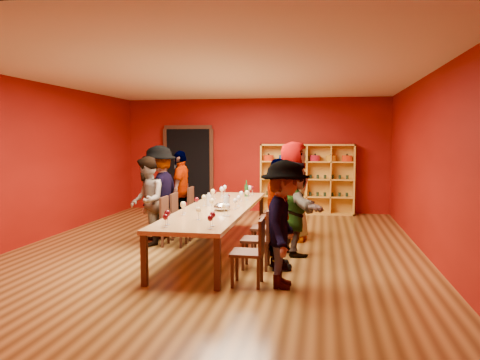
# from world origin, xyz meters

# --- Properties ---
(room_shell) EXTENTS (7.10, 9.10, 3.04)m
(room_shell) POSITION_xyz_m (0.00, 0.00, 1.50)
(room_shell) COLOR brown
(room_shell) RESTS_ON ground
(tasting_table) EXTENTS (1.10, 4.50, 0.75)m
(tasting_table) POSITION_xyz_m (0.00, 0.00, 0.70)
(tasting_table) COLOR #A47644
(tasting_table) RESTS_ON ground
(doorway) EXTENTS (1.40, 0.17, 2.30)m
(doorway) POSITION_xyz_m (-1.80, 4.43, 1.12)
(doorway) COLOR black
(doorway) RESTS_ON ground
(shelving_unit) EXTENTS (2.40, 0.40, 1.80)m
(shelving_unit) POSITION_xyz_m (1.40, 4.32, 0.98)
(shelving_unit) COLOR gold
(shelving_unit) RESTS_ON ground
(chair_person_left_2) EXTENTS (0.42, 0.42, 0.89)m
(chair_person_left_2) POSITION_xyz_m (-0.91, 0.14, 0.50)
(chair_person_left_2) COLOR #321910
(chair_person_left_2) RESTS_ON ground
(person_left_2) EXTENTS (0.67, 0.88, 1.61)m
(person_left_2) POSITION_xyz_m (-1.35, 0.14, 0.81)
(person_left_2) COLOR #5379AB
(person_left_2) RESTS_ON ground
(chair_person_left_3) EXTENTS (0.42, 0.42, 0.89)m
(chair_person_left_3) POSITION_xyz_m (-0.91, 0.71, 0.50)
(chair_person_left_3) COLOR #321910
(chair_person_left_3) RESTS_ON ground
(person_left_3) EXTENTS (0.59, 1.21, 1.81)m
(person_left_3) POSITION_xyz_m (-1.31, 0.71, 0.90)
(person_left_3) COLOR #5370AC
(person_left_3) RESTS_ON ground
(chair_person_left_4) EXTENTS (0.42, 0.42, 0.89)m
(chair_person_left_4) POSITION_xyz_m (-0.91, 1.87, 0.50)
(chair_person_left_4) COLOR #321910
(chair_person_left_4) RESTS_ON ground
(person_left_4) EXTENTS (0.49, 1.00, 1.68)m
(person_left_4) POSITION_xyz_m (-1.24, 1.87, 0.84)
(person_left_4) COLOR #5872B5
(person_left_4) RESTS_ON ground
(chair_person_right_0) EXTENTS (0.42, 0.42, 0.89)m
(chair_person_right_0) POSITION_xyz_m (0.91, -1.88, 0.50)
(chair_person_right_0) COLOR #321910
(chair_person_right_0) RESTS_ON ground
(person_right_0) EXTENTS (0.45, 1.08, 1.66)m
(person_right_0) POSITION_xyz_m (1.31, -1.88, 0.83)
(person_right_0) COLOR tan
(person_right_0) RESTS_ON ground
(chair_person_right_1) EXTENTS (0.42, 0.42, 0.89)m
(chair_person_right_1) POSITION_xyz_m (0.91, -1.05, 0.50)
(chair_person_right_1) COLOR #321910
(chair_person_right_1) RESTS_ON ground
(person_right_1) EXTENTS (0.66, 1.04, 1.65)m
(person_right_1) POSITION_xyz_m (1.15, -1.05, 0.82)
(person_right_1) COLOR tan
(person_right_1) RESTS_ON ground
(chair_person_right_2) EXTENTS (0.42, 0.42, 0.89)m
(chair_person_right_2) POSITION_xyz_m (0.91, -0.12, 0.50)
(chair_person_right_2) COLOR #321910
(chair_person_right_2) RESTS_ON ground
(person_right_2) EXTENTS (0.99, 1.50, 1.57)m
(person_right_2) POSITION_xyz_m (1.33, -0.12, 0.79)
(person_right_2) COLOR #CF8B99
(person_right_2) RESTS_ON ground
(chair_person_right_3) EXTENTS (0.42, 0.42, 0.89)m
(chair_person_right_3) POSITION_xyz_m (0.91, 1.01, 0.50)
(chair_person_right_3) COLOR #321910
(chair_person_right_3) RESTS_ON ground
(person_right_3) EXTENTS (0.62, 0.98, 1.88)m
(person_right_3) POSITION_xyz_m (1.24, 1.01, 0.94)
(person_right_3) COLOR #4F4F54
(person_right_3) RESTS_ON ground
(chair_person_right_4) EXTENTS (0.42, 0.42, 0.89)m
(chair_person_right_4) POSITION_xyz_m (0.91, 1.59, 0.50)
(chair_person_right_4) COLOR #321910
(chair_person_right_4) RESTS_ON ground
(person_right_4) EXTENTS (0.56, 0.69, 1.71)m
(person_right_4) POSITION_xyz_m (1.19, 1.59, 0.85)
(person_right_4) COLOR tan
(person_right_4) RESTS_ON ground
(wine_glass_0) EXTENTS (0.08, 0.08, 0.19)m
(wine_glass_0) POSITION_xyz_m (0.31, -0.90, 0.89)
(wine_glass_0) COLOR silver
(wine_glass_0) RESTS_ON tasting_table
(wine_glass_1) EXTENTS (0.08, 0.08, 0.19)m
(wine_glass_1) POSITION_xyz_m (0.33, 1.90, 0.89)
(wine_glass_1) COLOR silver
(wine_glass_1) RESTS_ON tasting_table
(wine_glass_2) EXTENTS (0.08, 0.08, 0.19)m
(wine_glass_2) POSITION_xyz_m (-0.27, 0.12, 0.89)
(wine_glass_2) COLOR silver
(wine_glass_2) RESTS_ON tasting_table
(wine_glass_3) EXTENTS (0.09, 0.09, 0.22)m
(wine_glass_3) POSITION_xyz_m (0.30, 1.66, 0.91)
(wine_glass_3) COLOR silver
(wine_glass_3) RESTS_ON tasting_table
(wine_glass_4) EXTENTS (0.08, 0.08, 0.19)m
(wine_glass_4) POSITION_xyz_m (0.12, 0.33, 0.89)
(wine_glass_4) COLOR silver
(wine_glass_4) RESTS_ON tasting_table
(wine_glass_5) EXTENTS (0.08, 0.08, 0.21)m
(wine_glass_5) POSITION_xyz_m (-0.30, -1.79, 0.90)
(wine_glass_5) COLOR silver
(wine_glass_5) RESTS_ON tasting_table
(wine_glass_6) EXTENTS (0.08, 0.08, 0.19)m
(wine_glass_6) POSITION_xyz_m (0.02, -1.32, 0.89)
(wine_glass_6) COLOR silver
(wine_glass_6) RESTS_ON tasting_table
(wine_glass_7) EXTENTS (0.09, 0.09, 0.21)m
(wine_glass_7) POSITION_xyz_m (0.01, -0.45, 0.90)
(wine_glass_7) COLOR silver
(wine_glass_7) RESTS_ON tasting_table
(wine_glass_8) EXTENTS (0.07, 0.07, 0.18)m
(wine_glass_8) POSITION_xyz_m (-0.37, -0.75, 0.88)
(wine_glass_8) COLOR silver
(wine_glass_8) RESTS_ON tasting_table
(wine_glass_9) EXTENTS (0.07, 0.07, 0.19)m
(wine_glass_9) POSITION_xyz_m (0.35, -1.96, 0.89)
(wine_glass_9) COLOR silver
(wine_glass_9) RESTS_ON tasting_table
(wine_glass_10) EXTENTS (0.08, 0.08, 0.20)m
(wine_glass_10) POSITION_xyz_m (0.28, 0.81, 0.89)
(wine_glass_10) COLOR silver
(wine_glass_10) RESTS_ON tasting_table
(wine_glass_11) EXTENTS (0.08, 0.08, 0.19)m
(wine_glass_11) POSITION_xyz_m (-0.32, -0.18, 0.89)
(wine_glass_11) COLOR silver
(wine_glass_11) RESTS_ON tasting_table
(wine_glass_12) EXTENTS (0.09, 0.09, 0.22)m
(wine_glass_12) POSITION_xyz_m (-0.29, 0.88, 0.91)
(wine_glass_12) COLOR silver
(wine_glass_12) RESTS_ON tasting_table
(wine_glass_13) EXTENTS (0.09, 0.09, 0.22)m
(wine_glass_13) POSITION_xyz_m (-0.33, -0.94, 0.91)
(wine_glass_13) COLOR silver
(wine_glass_13) RESTS_ON tasting_table
(wine_glass_14) EXTENTS (0.09, 0.09, 0.22)m
(wine_glass_14) POSITION_xyz_m (-0.21, 1.31, 0.91)
(wine_glass_14) COLOR silver
(wine_glass_14) RESTS_ON tasting_table
(wine_glass_15) EXTENTS (0.07, 0.07, 0.18)m
(wine_glass_15) POSITION_xyz_m (-0.27, -1.95, 0.88)
(wine_glass_15) COLOR silver
(wine_glass_15) RESTS_ON tasting_table
(wine_glass_16) EXTENTS (0.08, 0.08, 0.20)m
(wine_glass_16) POSITION_xyz_m (-0.27, 1.63, 0.90)
(wine_glass_16) COLOR silver
(wine_glass_16) RESTS_ON tasting_table
(wine_glass_17) EXTENTS (0.08, 0.08, 0.20)m
(wine_glass_17) POSITION_xyz_m (0.36, 0.99, 0.89)
(wine_glass_17) COLOR silver
(wine_glass_17) RESTS_ON tasting_table
(wine_glass_18) EXTENTS (0.08, 0.08, 0.20)m
(wine_glass_18) POSITION_xyz_m (0.37, -0.92, 0.89)
(wine_glass_18) COLOR silver
(wine_glass_18) RESTS_ON tasting_table
(wine_glass_19) EXTENTS (0.08, 0.08, 0.20)m
(wine_glass_19) POSITION_xyz_m (-0.27, 1.90, 0.89)
(wine_glass_19) COLOR silver
(wine_glass_19) RESTS_ON tasting_table
(wine_glass_20) EXTENTS (0.07, 0.07, 0.18)m
(wine_glass_20) POSITION_xyz_m (0.34, -0.16, 0.88)
(wine_glass_20) COLOR silver
(wine_glass_20) RESTS_ON tasting_table
(wine_glass_21) EXTENTS (0.08, 0.08, 0.20)m
(wine_glass_21) POSITION_xyz_m (0.33, -1.77, 0.90)
(wine_glass_21) COLOR silver
(wine_glass_21) RESTS_ON tasting_table
(wine_glass_22) EXTENTS (0.08, 0.08, 0.19)m
(wine_glass_22) POSITION_xyz_m (0.34, 0.17, 0.89)
(wine_glass_22) COLOR silver
(wine_glass_22) RESTS_ON tasting_table
(wine_glass_23) EXTENTS (0.07, 0.07, 0.18)m
(wine_glass_23) POSITION_xyz_m (-0.30, 1.07, 0.88)
(wine_glass_23) COLOR silver
(wine_glass_23) RESTS_ON tasting_table
(spittoon_bowl) EXTENTS (0.26, 0.26, 0.14)m
(spittoon_bowl) POSITION_xyz_m (0.16, -0.39, 0.81)
(spittoon_bowl) COLOR #B8BABF
(spittoon_bowl) RESTS_ON tasting_table
(carafe_a) EXTENTS (0.12, 0.12, 0.24)m
(carafe_a) POSITION_xyz_m (-0.18, 0.10, 0.86)
(carafe_a) COLOR silver
(carafe_a) RESTS_ON tasting_table
(carafe_b) EXTENTS (0.12, 0.12, 0.27)m
(carafe_b) POSITION_xyz_m (0.21, -0.25, 0.87)
(carafe_b) COLOR silver
(carafe_b) RESTS_ON tasting_table
(wine_bottle) EXTENTS (0.09, 0.09, 0.34)m
(wine_bottle) POSITION_xyz_m (0.25, 1.59, 0.88)
(wine_bottle) COLOR #163D1A
(wine_bottle) RESTS_ON tasting_table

